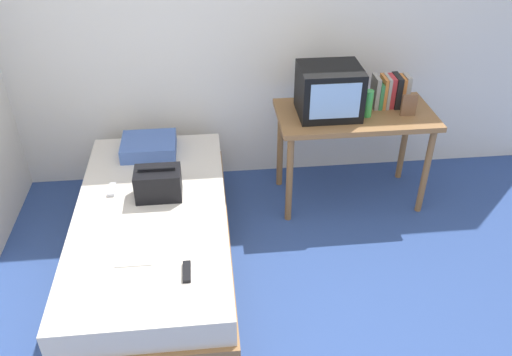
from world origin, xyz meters
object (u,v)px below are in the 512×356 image
bed (154,239)px  picture_frame (409,105)px  remote_silver (112,190)px  pillow (149,146)px  handbag (158,183)px  remote_dark (187,272)px  tv (329,91)px  water_bottle (368,103)px  desk (354,124)px  book_row (390,91)px  magazine (136,249)px

bed → picture_frame: (1.86, 0.58, 0.61)m
remote_silver → pillow: bearing=65.7°
picture_frame → handbag: picture_frame is taller
handbag → remote_dark: 0.78m
tv → water_bottle: tv is taller
handbag → remote_dark: bearing=-76.4°
bed → remote_silver: 0.44m
bed → picture_frame: picture_frame is taller
bed → water_bottle: (1.56, 0.60, 0.63)m
tv → remote_dark: (-1.05, -1.27, -0.46)m
bed → handbag: handbag is taller
pillow → bed: bearing=-86.3°
pillow → remote_silver: bearing=-114.3°
water_bottle → handbag: size_ratio=0.66×
water_bottle → bed: bearing=-158.8°
desk → tv: bearing=179.1°
water_bottle → book_row: bearing=35.6°
book_row → pillow: (-1.82, -0.02, -0.35)m
desk → remote_dark: (-1.26, -1.26, -0.18)m
handbag → pillow: bearing=100.0°
handbag → picture_frame: bearing=13.2°
bed → remote_dark: size_ratio=12.82×
desk → remote_dark: 1.79m
book_row → picture_frame: size_ratio=1.62×
remote_dark → desk: bearing=45.1°
bed → desk: size_ratio=1.72×
book_row → magazine: bearing=-148.5°
desk → book_row: size_ratio=4.36×
pillow → remote_silver: pillow is taller
remote_silver → bed: bearing=-42.6°
bed → desk: (1.50, 0.67, 0.43)m
picture_frame → remote_dark: size_ratio=1.05×
desk → magazine: bearing=-146.4°
pillow → book_row: bearing=0.6°
pillow → magazine: pillow is taller
tv → water_bottle: size_ratio=2.21×
tv → remote_silver: bearing=-164.8°
water_bottle → handbag: 1.60m
picture_frame → pillow: 1.94m
picture_frame → handbag: 1.87m
tv → water_bottle: bearing=-13.4°
handbag → book_row: bearing=19.2°
tv → picture_frame: 0.59m
picture_frame → magazine: (-1.92, -0.95, -0.37)m
tv → remote_silver: tv is taller
tv → picture_frame: bearing=-8.9°
bed → water_bottle: 1.79m
tv → remote_dark: 1.70m
tv → picture_frame: tv is taller
desk → pillow: 1.55m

